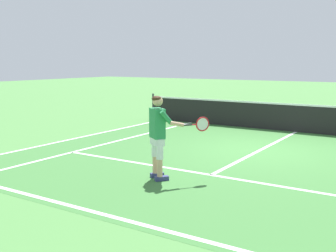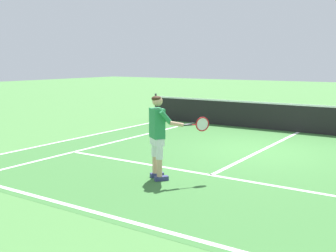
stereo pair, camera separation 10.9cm
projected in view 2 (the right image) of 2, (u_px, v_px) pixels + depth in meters
ground_plane at (262, 150)px, 11.17m from camera, size 80.00×80.00×0.00m
court_inner_surface at (244, 159)px, 10.13m from camera, size 10.98×9.76×0.00m
line_baseline at (121, 219)px, 6.27m from camera, size 10.98×0.10×0.01m
line_service at (211, 175)px, 8.71m from camera, size 8.23×0.10×0.01m
line_centre_service at (265, 149)px, 11.35m from camera, size 0.10×6.40×0.01m
line_singles_left at (116, 141)px, 12.37m from camera, size 0.10×9.36×0.01m
line_doubles_left at (83, 137)px, 13.12m from camera, size 0.10×9.36×0.01m
tennis_net at (299, 118)px, 13.91m from camera, size 11.96×0.08×1.07m
tennis_player at (159, 132)px, 8.29m from camera, size 1.10×0.85×1.71m
tennis_ball_near_feet at (159, 173)px, 8.79m from camera, size 0.07×0.07×0.07m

